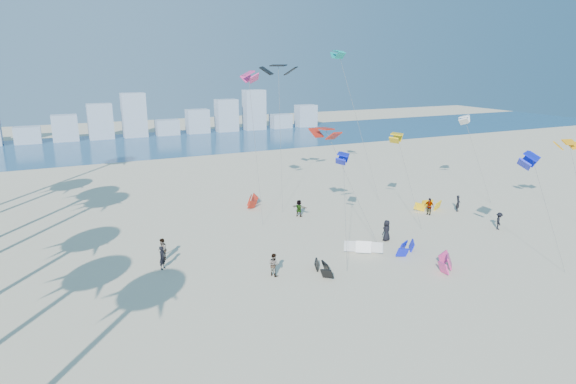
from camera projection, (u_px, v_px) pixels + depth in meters
name	position (u px, v px, depth m)	size (l,w,h in m)	color
ground	(373.00, 366.00, 23.77)	(220.00, 220.00, 0.00)	beige
ocean	(137.00, 145.00, 86.70)	(220.00, 220.00, 0.00)	navy
kitesurfer_near	(162.00, 258.00, 34.69)	(0.61, 0.40, 1.68)	black
kitesurfer_mid	(274.00, 264.00, 33.64)	(0.78, 0.60, 1.59)	gray
kitesurfers_far	(362.00, 220.00, 43.06)	(29.32, 12.07, 1.74)	black
grounded_kites	(362.00, 231.00, 41.23)	(18.69, 23.90, 0.98)	black
flying_kites	(373.00, 106.00, 43.83)	(28.11, 27.18, 15.76)	#0C19D9
distant_skyline	(121.00, 122.00, 94.16)	(85.00, 3.00, 8.40)	#9EADBF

